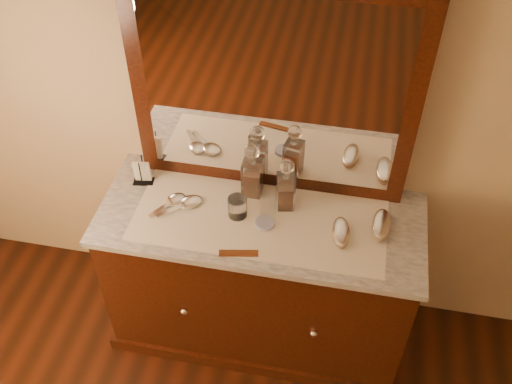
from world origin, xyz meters
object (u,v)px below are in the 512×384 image
(dresser_cabinet, at_px, (260,278))
(brush_far, at_px, (381,225))
(mirror_frame, at_px, (272,90))
(napkin_rack, at_px, (142,173))
(brush_near, at_px, (341,233))
(hand_mirror_inner, at_px, (187,204))
(decanter_left, at_px, (252,175))
(comb, at_px, (239,253))
(decanter_right, at_px, (286,189))
(hand_mirror_outer, at_px, (173,201))
(pin_dish, at_px, (265,223))

(dresser_cabinet, height_order, brush_far, brush_far)
(mirror_frame, bearing_deg, napkin_rack, -167.40)
(brush_near, xyz_separation_m, brush_far, (0.16, 0.08, 0.00))
(hand_mirror_inner, bearing_deg, decanter_left, 27.34)
(comb, bearing_deg, mirror_frame, 73.35)
(comb, bearing_deg, decanter_left, 81.87)
(brush_near, bearing_deg, hand_mirror_inner, 175.60)
(decanter_right, bearing_deg, hand_mirror_outer, -170.57)
(pin_dish, xyz_separation_m, comb, (-0.08, -0.18, -0.00))
(mirror_frame, height_order, napkin_rack, mirror_frame)
(comb, bearing_deg, pin_dish, 56.64)
(dresser_cabinet, distance_m, pin_dish, 0.45)
(mirror_frame, height_order, decanter_left, mirror_frame)
(comb, xyz_separation_m, hand_mirror_outer, (-0.35, 0.23, 0.00))
(decanter_right, relative_size, brush_far, 1.49)
(napkin_rack, relative_size, decanter_left, 0.50)
(pin_dish, relative_size, hand_mirror_outer, 0.45)
(hand_mirror_outer, bearing_deg, brush_far, 1.33)
(hand_mirror_inner, bearing_deg, brush_near, -4.40)
(decanter_right, bearing_deg, brush_near, -27.75)
(decanter_right, bearing_deg, pin_dish, -116.57)
(comb, bearing_deg, dresser_cabinet, 67.16)
(dresser_cabinet, distance_m, hand_mirror_outer, 0.61)
(mirror_frame, xyz_separation_m, pin_dish, (0.03, -0.29, -0.49))
(brush_near, xyz_separation_m, hand_mirror_inner, (-0.69, 0.05, -0.01))
(mirror_frame, relative_size, napkin_rack, 8.54)
(pin_dish, bearing_deg, brush_far, 8.07)
(mirror_frame, height_order, hand_mirror_inner, mirror_frame)
(dresser_cabinet, xyz_separation_m, brush_far, (0.52, 0.03, 0.47))
(pin_dish, bearing_deg, decanter_right, 63.43)
(mirror_frame, relative_size, pin_dish, 13.95)
(napkin_rack, relative_size, brush_far, 0.78)
(mirror_frame, xyz_separation_m, decanter_right, (0.09, -0.16, -0.39))
(decanter_right, relative_size, hand_mirror_inner, 1.33)
(brush_near, distance_m, brush_far, 0.18)
(pin_dish, xyz_separation_m, hand_mirror_outer, (-0.43, 0.05, 0.00))
(decanter_left, xyz_separation_m, brush_near, (0.42, -0.19, -0.08))
(brush_far, xyz_separation_m, hand_mirror_outer, (-0.92, -0.02, -0.02))
(dresser_cabinet, height_order, comb, comb)
(mirror_frame, relative_size, brush_near, 6.87)
(comb, relative_size, brush_near, 0.93)
(decanter_right, distance_m, hand_mirror_inner, 0.45)
(comb, bearing_deg, decanter_right, 54.93)
(decanter_left, relative_size, brush_far, 1.56)
(mirror_frame, distance_m, brush_near, 0.66)
(mirror_frame, height_order, decanter_right, mirror_frame)
(napkin_rack, height_order, hand_mirror_inner, napkin_rack)
(napkin_rack, relative_size, brush_near, 0.81)
(pin_dish, xyz_separation_m, brush_near, (0.33, -0.01, 0.02))
(decanter_left, bearing_deg, brush_far, -11.20)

